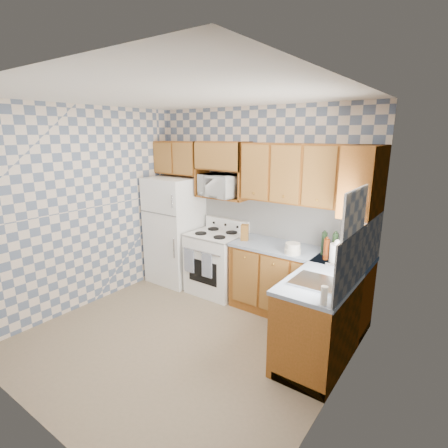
% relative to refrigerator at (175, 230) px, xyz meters
% --- Properties ---
extents(floor, '(3.40, 3.40, 0.00)m').
position_rel_refrigerator_xyz_m(floor, '(1.27, -1.25, -0.84)').
color(floor, '#78684F').
rests_on(floor, ground).
extents(back_wall, '(3.40, 0.02, 2.70)m').
position_rel_refrigerator_xyz_m(back_wall, '(1.27, 0.35, 0.51)').
color(back_wall, slate).
rests_on(back_wall, ground).
extents(right_wall, '(0.02, 3.20, 2.70)m').
position_rel_refrigerator_xyz_m(right_wall, '(2.97, -1.25, 0.51)').
color(right_wall, slate).
rests_on(right_wall, ground).
extents(backsplash_back, '(2.60, 0.02, 0.56)m').
position_rel_refrigerator_xyz_m(backsplash_back, '(1.68, 0.34, 0.36)').
color(backsplash_back, white).
rests_on(backsplash_back, back_wall).
extents(backsplash_right, '(0.02, 1.60, 0.56)m').
position_rel_refrigerator_xyz_m(backsplash_right, '(2.96, -0.45, 0.36)').
color(backsplash_right, white).
rests_on(backsplash_right, right_wall).
extents(refrigerator, '(0.75, 0.70, 1.68)m').
position_rel_refrigerator_xyz_m(refrigerator, '(0.00, 0.00, 0.00)').
color(refrigerator, white).
rests_on(refrigerator, floor).
extents(stove_body, '(0.76, 0.65, 0.90)m').
position_rel_refrigerator_xyz_m(stove_body, '(0.80, 0.03, -0.39)').
color(stove_body, white).
rests_on(stove_body, floor).
extents(cooktop, '(0.76, 0.65, 0.02)m').
position_rel_refrigerator_xyz_m(cooktop, '(0.80, 0.03, 0.07)').
color(cooktop, silver).
rests_on(cooktop, stove_body).
extents(backguard, '(0.76, 0.08, 0.17)m').
position_rel_refrigerator_xyz_m(backguard, '(0.80, 0.30, 0.16)').
color(backguard, white).
rests_on(backguard, cooktop).
extents(dish_towel_left, '(0.17, 0.02, 0.36)m').
position_rel_refrigerator_xyz_m(dish_towel_left, '(0.57, -0.32, -0.29)').
color(dish_towel_left, navy).
rests_on(dish_towel_left, stove_body).
extents(dish_towel_right, '(0.17, 0.02, 0.36)m').
position_rel_refrigerator_xyz_m(dish_towel_right, '(0.90, -0.32, -0.29)').
color(dish_towel_right, navy).
rests_on(dish_towel_right, stove_body).
extents(base_cabinets_back, '(1.75, 0.60, 0.88)m').
position_rel_refrigerator_xyz_m(base_cabinets_back, '(2.10, 0.05, -0.40)').
color(base_cabinets_back, brown).
rests_on(base_cabinets_back, floor).
extents(base_cabinets_right, '(0.60, 1.60, 0.88)m').
position_rel_refrigerator_xyz_m(base_cabinets_right, '(2.67, -0.45, -0.40)').
color(base_cabinets_right, brown).
rests_on(base_cabinets_right, floor).
extents(countertop_back, '(1.77, 0.63, 0.04)m').
position_rel_refrigerator_xyz_m(countertop_back, '(2.10, 0.05, 0.06)').
color(countertop_back, slate).
rests_on(countertop_back, base_cabinets_back).
extents(countertop_right, '(0.63, 1.60, 0.04)m').
position_rel_refrigerator_xyz_m(countertop_right, '(2.67, -0.45, 0.06)').
color(countertop_right, slate).
rests_on(countertop_right, base_cabinets_right).
extents(upper_cabinets_back, '(1.75, 0.33, 0.74)m').
position_rel_refrigerator_xyz_m(upper_cabinets_back, '(2.10, 0.19, 1.01)').
color(upper_cabinets_back, brown).
rests_on(upper_cabinets_back, back_wall).
extents(upper_cabinets_fridge, '(0.82, 0.33, 0.50)m').
position_rel_refrigerator_xyz_m(upper_cabinets_fridge, '(-0.02, 0.19, 1.13)').
color(upper_cabinets_fridge, brown).
rests_on(upper_cabinets_fridge, back_wall).
extents(upper_cabinets_right, '(0.33, 0.70, 0.74)m').
position_rel_refrigerator_xyz_m(upper_cabinets_right, '(2.81, 0.00, 1.01)').
color(upper_cabinets_right, brown).
rests_on(upper_cabinets_right, right_wall).
extents(microwave_shelf, '(0.80, 0.33, 0.03)m').
position_rel_refrigerator_xyz_m(microwave_shelf, '(0.80, 0.19, 0.60)').
color(microwave_shelf, brown).
rests_on(microwave_shelf, back_wall).
extents(microwave, '(0.62, 0.46, 0.32)m').
position_rel_refrigerator_xyz_m(microwave, '(0.80, 0.12, 0.77)').
color(microwave, white).
rests_on(microwave, microwave_shelf).
extents(sink, '(0.48, 0.40, 0.03)m').
position_rel_refrigerator_xyz_m(sink, '(2.67, -0.80, 0.09)').
color(sink, '#B7B7BC').
rests_on(sink, countertop_right).
extents(window, '(0.02, 0.66, 0.86)m').
position_rel_refrigerator_xyz_m(window, '(2.96, -0.80, 0.61)').
color(window, white).
rests_on(window, right_wall).
extents(bottle_0, '(0.07, 0.07, 0.31)m').
position_rel_refrigerator_xyz_m(bottle_0, '(2.56, -0.02, 0.23)').
color(bottle_0, black).
rests_on(bottle_0, countertop_back).
extents(bottle_1, '(0.07, 0.07, 0.29)m').
position_rel_refrigerator_xyz_m(bottle_1, '(2.66, -0.08, 0.22)').
color(bottle_1, black).
rests_on(bottle_1, countertop_back).
extents(bottle_2, '(0.07, 0.07, 0.27)m').
position_rel_refrigerator_xyz_m(bottle_2, '(2.71, 0.02, 0.21)').
color(bottle_2, '#4E1E08').
rests_on(bottle_2, countertop_back).
extents(bottle_3, '(0.07, 0.07, 0.25)m').
position_rel_refrigerator_xyz_m(bottle_3, '(2.49, -0.10, 0.20)').
color(bottle_3, '#4E1E08').
rests_on(bottle_3, countertop_back).
extents(bottle_4, '(0.07, 0.07, 0.28)m').
position_rel_refrigerator_xyz_m(bottle_4, '(2.41, 0.04, 0.22)').
color(bottle_4, black).
rests_on(bottle_4, countertop_back).
extents(knife_block, '(0.13, 0.13, 0.22)m').
position_rel_refrigerator_xyz_m(knife_block, '(1.32, -0.02, 0.19)').
color(knife_block, brown).
rests_on(knife_block, countertop_back).
extents(electric_kettle, '(0.16, 0.16, 0.21)m').
position_rel_refrigerator_xyz_m(electric_kettle, '(2.62, -0.11, 0.18)').
color(electric_kettle, white).
rests_on(electric_kettle, countertop_back).
extents(food_containers, '(0.20, 0.20, 0.13)m').
position_rel_refrigerator_xyz_m(food_containers, '(2.10, -0.15, 0.15)').
color(food_containers, beige).
rests_on(food_containers, countertop_back).
extents(soap_bottle, '(0.06, 0.06, 0.17)m').
position_rel_refrigerator_xyz_m(soap_bottle, '(2.88, -1.20, 0.17)').
color(soap_bottle, beige).
rests_on(soap_bottle, countertop_right).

